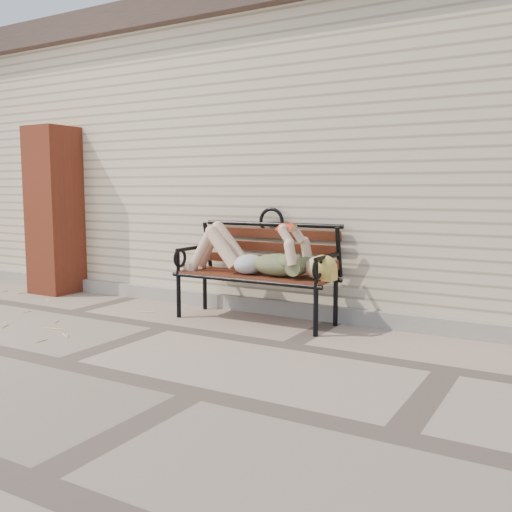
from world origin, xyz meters
The scene contains 8 objects.
ground centered at (0.00, 0.00, 0.00)m, with size 80.00×80.00×0.00m, color gray.
house_wall centered at (0.00, 3.00, 1.50)m, with size 8.00×4.00×3.00m, color beige.
house_roof centered at (0.00, 3.00, 3.15)m, with size 8.30×4.30×0.30m, color #4F3C38.
foundation_strip centered at (0.00, 0.97, 0.07)m, with size 8.00×0.10×0.15m, color gray.
brick_pillar centered at (-2.30, 0.75, 1.00)m, with size 0.50×0.50×2.00m, color #9C3C23.
garden_bench centered at (0.58, 0.71, 0.61)m, with size 1.67×0.66×1.08m.
reading_woman centered at (0.60, 0.58, 0.64)m, with size 1.57×0.36×0.50m.
straw_scatter centered at (-1.86, -0.32, 0.01)m, with size 2.79×1.63×0.01m.
Camera 1 is at (3.26, -4.02, 1.26)m, focal length 40.00 mm.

